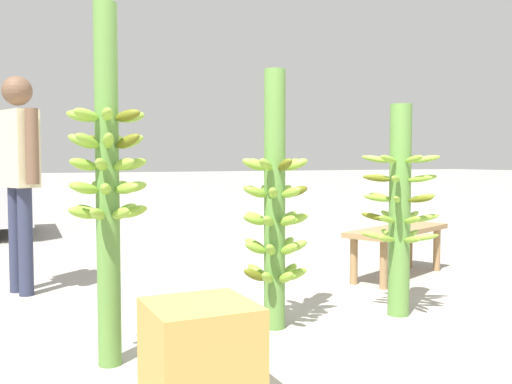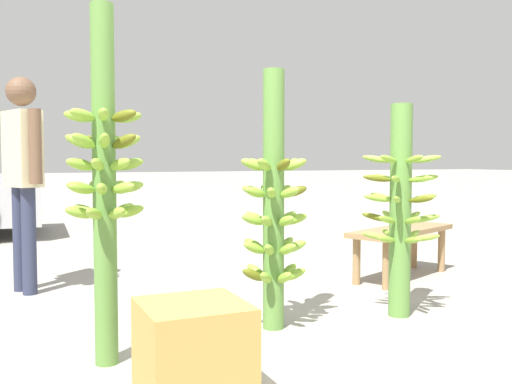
# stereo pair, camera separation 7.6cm
# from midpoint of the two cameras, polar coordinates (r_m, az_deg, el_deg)

# --- Properties ---
(ground_plane) EXTENTS (80.00, 80.00, 0.00)m
(ground_plane) POSITION_cam_midpoint_polar(r_m,az_deg,el_deg) (2.97, 4.17, -15.79)
(ground_plane) COLOR #9E998E
(banana_stalk_left) EXTENTS (0.38, 0.38, 1.69)m
(banana_stalk_left) POSITION_cam_midpoint_polar(r_m,az_deg,el_deg) (2.74, -15.41, 1.29)
(banana_stalk_left) COLOR #5B8C3D
(banana_stalk_left) RESTS_ON ground_plane
(banana_stalk_center) EXTENTS (0.40, 0.40, 1.48)m
(banana_stalk_center) POSITION_cam_midpoint_polar(r_m,az_deg,el_deg) (3.24, 1.21, -1.53)
(banana_stalk_center) COLOR #5B8C3D
(banana_stalk_center) RESTS_ON ground_plane
(banana_stalk_right) EXTENTS (0.47, 0.48, 1.31)m
(banana_stalk_right) POSITION_cam_midpoint_polar(r_m,az_deg,el_deg) (3.62, 13.60, -1.52)
(banana_stalk_right) COLOR #5B8C3D
(banana_stalk_right) RESTS_ON ground_plane
(vendor_person) EXTENTS (0.28, 0.53, 1.56)m
(vendor_person) POSITION_cam_midpoint_polar(r_m,az_deg,el_deg) (4.42, -23.09, 2.69)
(vendor_person) COLOR #2D334C
(vendor_person) RESTS_ON ground_plane
(market_bench) EXTENTS (1.19, 0.79, 0.41)m
(market_bench) POSITION_cam_midpoint_polar(r_m,az_deg,el_deg) (4.83, 13.57, -4.32)
(market_bench) COLOR #99754C
(market_bench) RESTS_ON ground_plane
(produce_crate) EXTENTS (0.41, 0.41, 0.41)m
(produce_crate) POSITION_cam_midpoint_polar(r_m,az_deg,el_deg) (2.35, -6.54, -15.79)
(produce_crate) COLOR #C69347
(produce_crate) RESTS_ON ground_plane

